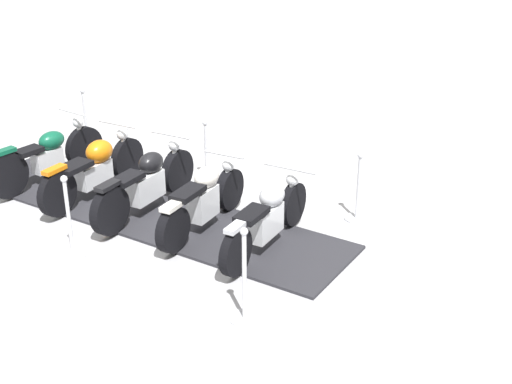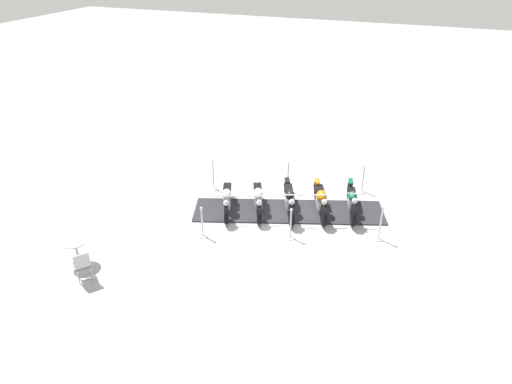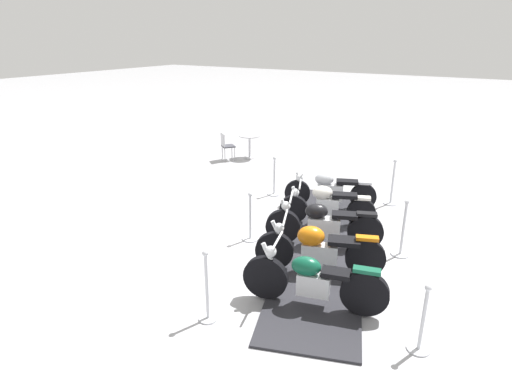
# 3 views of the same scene
# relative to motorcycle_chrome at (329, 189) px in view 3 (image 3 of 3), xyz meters

# --- Properties ---
(ground_plane) EXTENTS (80.00, 80.00, 0.00)m
(ground_plane) POSITION_rel_motorcycle_chrome_xyz_m (1.93, 0.69, -0.48)
(ground_plane) COLOR #B2B2B7
(display_platform) EXTENTS (6.45, 3.44, 0.04)m
(display_platform) POSITION_rel_motorcycle_chrome_xyz_m (1.93, 0.69, -0.46)
(display_platform) COLOR #28282D
(display_platform) RESTS_ON ground_plane
(motorcycle_chrome) EXTENTS (1.07, 2.07, 0.91)m
(motorcycle_chrome) POSITION_rel_motorcycle_chrome_xyz_m (0.00, 0.00, 0.00)
(motorcycle_chrome) COLOR black
(motorcycle_chrome) RESTS_ON display_platform
(motorcycle_cream) EXTENTS (1.00, 1.97, 0.91)m
(motorcycle_cream) POSITION_rel_motorcycle_chrome_xyz_m (0.97, 0.34, 0.00)
(motorcycle_cream) COLOR black
(motorcycle_cream) RESTS_ON display_platform
(motorcycle_black) EXTENTS (1.07, 2.17, 1.00)m
(motorcycle_black) POSITION_rel_motorcycle_chrome_xyz_m (1.94, 0.67, 0.01)
(motorcycle_black) COLOR black
(motorcycle_black) RESTS_ON display_platform
(motorcycle_copper) EXTENTS (1.03, 2.14, 1.00)m
(motorcycle_copper) POSITION_rel_motorcycle_chrome_xyz_m (2.92, 0.99, 0.02)
(motorcycle_copper) COLOR black
(motorcycle_copper) RESTS_ON display_platform
(motorcycle_forest) EXTENTS (0.79, 2.18, 1.04)m
(motorcycle_forest) POSITION_rel_motorcycle_chrome_xyz_m (3.88, 1.33, 0.01)
(motorcycle_forest) COLOR black
(motorcycle_forest) RESTS_ON display_platform
(stanchion_right_front) EXTENTS (0.35, 0.35, 1.04)m
(stanchion_right_front) POSITION_rel_motorcycle_chrome_xyz_m (-0.13, -1.57, -0.17)
(stanchion_right_front) COLOR silver
(stanchion_right_front) RESTS_ON ground_plane
(stanchion_left_mid) EXTENTS (0.35, 0.35, 1.14)m
(stanchion_left_mid) POSITION_rel_motorcycle_chrome_xyz_m (1.46, 2.09, -0.13)
(stanchion_left_mid) COLOR silver
(stanchion_left_mid) RESTS_ON ground_plane
(stanchion_left_front) EXTENTS (0.35, 0.35, 1.15)m
(stanchion_left_front) POSITION_rel_motorcycle_chrome_xyz_m (-1.08, 1.23, -0.13)
(stanchion_left_front) COLOR silver
(stanchion_left_front) RESTS_ON ground_plane
(stanchion_right_rear) EXTENTS (0.29, 0.29, 1.15)m
(stanchion_right_rear) POSITION_rel_motorcycle_chrome_xyz_m (4.95, 0.16, -0.07)
(stanchion_right_rear) COLOR silver
(stanchion_right_rear) RESTS_ON ground_plane
(stanchion_right_mid) EXTENTS (0.35, 0.35, 1.04)m
(stanchion_right_mid) POSITION_rel_motorcycle_chrome_xyz_m (2.41, -0.71, -0.17)
(stanchion_right_mid) COLOR silver
(stanchion_right_mid) RESTS_ON ground_plane
(stanchion_left_rear) EXTENTS (0.31, 0.31, 1.01)m
(stanchion_left_rear) POSITION_rel_motorcycle_chrome_xyz_m (3.99, 2.96, -0.14)
(stanchion_left_rear) COLOR silver
(stanchion_left_rear) RESTS_ON ground_plane
(cafe_table) EXTENTS (0.72, 0.72, 0.79)m
(cafe_table) POSITION_rel_motorcycle_chrome_xyz_m (-2.78, -4.02, 0.11)
(cafe_table) COLOR #B7B7BC
(cafe_table) RESTS_ON ground_plane
(cafe_chair_near_table) EXTENTS (0.56, 0.56, 0.92)m
(cafe_chair_near_table) POSITION_rel_motorcycle_chrome_xyz_m (-2.14, -4.54, 0.05)
(cafe_chair_near_table) COLOR #B7B7BC
(cafe_chair_near_table) RESTS_ON ground_plane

